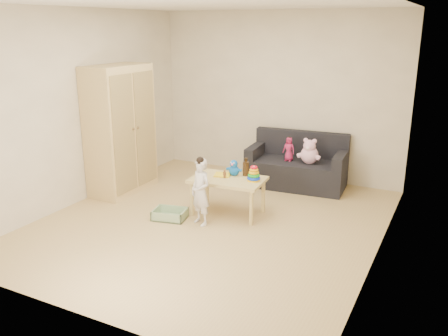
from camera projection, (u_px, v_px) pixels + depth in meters
The scene contains 13 objects.
room at pixel (211, 120), 5.57m from camera, with size 4.50×4.50×4.50m.
wardrobe at pixel (120, 130), 6.82m from camera, with size 0.51×1.02×1.84m, color #D8B776.
sofa at pixel (296, 173), 7.22m from camera, with size 1.45×0.72×0.41m, color black.
play_table at pixel (228, 196), 6.14m from camera, with size 0.93×0.58×0.49m, color tan.
storage_bin at pixel (170, 214), 6.04m from camera, with size 0.41×0.31×0.12m, color #89A779, non-canonical shape.
toddler at pixel (201, 193), 5.78m from camera, with size 0.30×0.20×0.82m, color silver.
pink_bear at pixel (309, 153), 6.96m from camera, with size 0.28×0.24×0.32m, color #F9B7D8, non-canonical shape.
doll at pixel (289, 149), 7.10m from camera, with size 0.18×0.12×0.35m, color #B22153.
ring_stacker at pixel (254, 175), 5.95m from camera, with size 0.17×0.17×0.20m.
brown_bottle at pixel (246, 168), 6.16m from camera, with size 0.08×0.08×0.24m.
blue_plush at pixel (234, 167), 6.16m from camera, with size 0.18×0.14×0.22m, color blue, non-canonical shape.
wooden_figure at pixel (225, 174), 6.07m from camera, with size 0.04×0.04×0.11m, color brown, non-canonical shape.
yellow_book at pixel (222, 175), 6.19m from camera, with size 0.20×0.20×0.02m, color yellow.
Camera 1 is at (2.64, -4.82, 2.37)m, focal length 38.00 mm.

